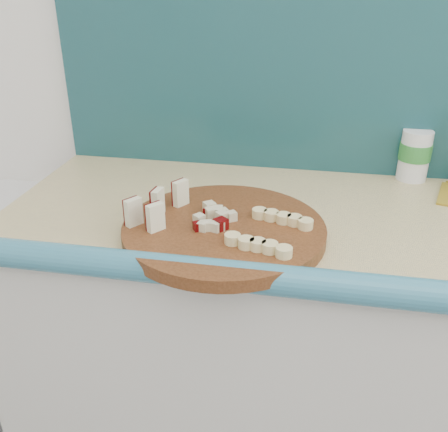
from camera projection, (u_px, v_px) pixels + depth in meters
name	position (u px, v px, depth m)	size (l,w,h in m)	color
kitchen_counter	(443.00, 379.00, 1.31)	(2.20, 0.63, 0.91)	silver
cutting_board	(224.00, 230.00, 1.06)	(0.43, 0.43, 0.03)	#41220E
apple_wedges	(157.00, 206.00, 1.07)	(0.10, 0.17, 0.06)	#F4EFC3
apple_chunks	(213.00, 217.00, 1.06)	(0.07, 0.08, 0.02)	beige
banana_slices	(271.00, 231.00, 1.01)	(0.17, 0.19, 0.02)	#EFDA92
canister	(415.00, 154.00, 1.32)	(0.08, 0.08, 0.13)	white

